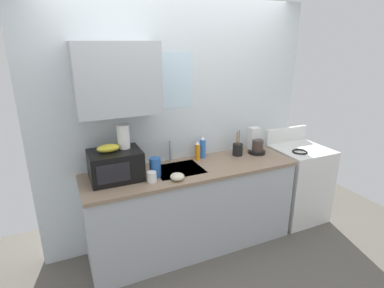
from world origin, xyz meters
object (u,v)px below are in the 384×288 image
utensil_crock (238,149)px  small_bowl (177,177)px  coffee_maker (256,144)px  cereal_canister (155,167)px  microwave (116,165)px  stove_range (297,182)px  mug_white (152,177)px  paper_towel_roll (123,136)px  dish_soap_bottle_blue (203,148)px  dish_soap_bottle_orange (197,151)px  banana_bunch (108,148)px

utensil_crock → small_bowl: 0.90m
coffee_maker → cereal_canister: coffee_maker is taller
microwave → cereal_canister: 0.36m
coffee_maker → utensil_crock: (-0.23, 0.01, -0.03)m
stove_range → mug_white: stove_range is taller
paper_towel_roll → small_bowl: paper_towel_roll is taller
dish_soap_bottle_blue → coffee_maker: bearing=-9.9°
paper_towel_roll → coffee_maker: (1.47, 0.01, -0.28)m
dish_soap_bottle_orange → dish_soap_bottle_blue: dish_soap_bottle_blue is taller
stove_range → cereal_canister: size_ratio=5.86×
cereal_canister → utensil_crock: size_ratio=0.63×
cereal_canister → small_bowl: bearing=-43.5°
microwave → dish_soap_bottle_orange: microwave is taller
dish_soap_bottle_blue → cereal_canister: bearing=-156.8°
coffee_maker → cereal_canister: bearing=-172.7°
dish_soap_bottle_blue → small_bowl: (-0.46, -0.42, -0.08)m
stove_range → microwave: (-2.15, 0.04, 0.58)m
paper_towel_roll → banana_bunch: bearing=-161.6°
coffee_maker → utensil_crock: bearing=177.2°
microwave → mug_white: size_ratio=4.84×
coffee_maker → utensil_crock: size_ratio=0.96×
banana_bunch → dish_soap_bottle_orange: size_ratio=0.96×
banana_bunch → utensil_crock: 1.41m
dish_soap_bottle_blue → mug_white: 0.77m
dish_soap_bottle_orange → cereal_canister: bearing=-157.0°
banana_bunch → coffee_maker: size_ratio=0.71×
microwave → cereal_canister: size_ratio=2.49×
coffee_maker → small_bowl: coffee_maker is taller
stove_range → utensil_crock: (-0.81, 0.12, 0.51)m
cereal_canister → coffee_maker: bearing=7.3°
utensil_crock → coffee_maker: bearing=-2.8°
banana_bunch → paper_towel_roll: size_ratio=0.91×
microwave → cereal_canister: (0.34, -0.10, -0.04)m
banana_bunch → utensil_crock: size_ratio=0.69×
stove_range → mug_white: size_ratio=11.37×
dish_soap_bottle_blue → utensil_crock: bearing=-14.0°
dish_soap_bottle_orange → utensil_crock: utensil_crock is taller
microwave → dish_soap_bottle_orange: size_ratio=2.22×
microwave → paper_towel_roll: (0.10, 0.05, 0.24)m
paper_towel_roll → coffee_maker: 1.50m
mug_white → small_bowl: size_ratio=0.73×
coffee_maker → mug_white: bearing=-169.1°
cereal_canister → microwave: bearing=163.9°
stove_range → mug_white: (-1.87, -0.14, 0.49)m
stove_range → microwave: microwave is taller
microwave → banana_bunch: bearing=178.2°
dish_soap_bottle_blue → microwave: bearing=-170.1°
banana_bunch → dish_soap_bottle_blue: bearing=9.3°
microwave → dish_soap_bottle_orange: bearing=8.4°
stove_range → cereal_canister: (-1.81, -0.05, 0.53)m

